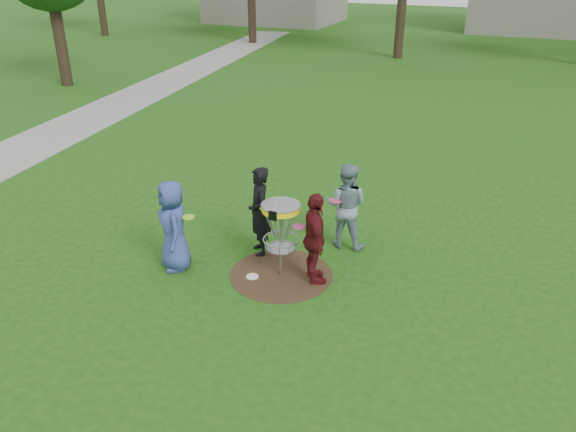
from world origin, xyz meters
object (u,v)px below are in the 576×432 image
at_px(player_grey, 346,206).
at_px(disc_golf_basket, 281,222).
at_px(player_maroon, 315,239).
at_px(player_black, 259,212).
at_px(player_blue, 173,226).

xyz_separation_m(player_grey, disc_golf_basket, (-0.68, -1.46, 0.19)).
bearing_deg(player_maroon, player_black, 34.68).
xyz_separation_m(player_grey, player_maroon, (-0.08, -1.42, -0.02)).
xyz_separation_m(player_black, disc_golf_basket, (0.68, -0.58, 0.18)).
distance_m(player_blue, disc_golf_basket, 1.89).
bearing_deg(disc_golf_basket, player_black, 139.84).
bearing_deg(player_blue, player_maroon, 59.70).
height_order(player_blue, disc_golf_basket, player_blue).
bearing_deg(player_grey, player_maroon, 84.33).
relative_size(player_maroon, disc_golf_basket, 1.17).
relative_size(player_black, player_maroon, 1.04).
height_order(player_blue, player_grey, player_grey).
relative_size(player_black, disc_golf_basket, 1.21).
bearing_deg(disc_golf_basket, player_grey, 65.17).
relative_size(player_grey, disc_golf_basket, 1.20).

